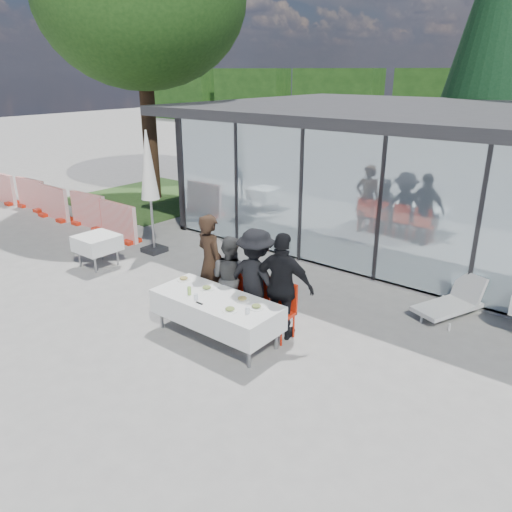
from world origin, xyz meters
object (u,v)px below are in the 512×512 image
at_px(diner_chair_b, 231,290).
at_px(lounger, 453,301).
at_px(diner_d, 283,287).
at_px(diner_chair_d, 282,308).
at_px(diner_a, 210,263).
at_px(plate_a, 184,279).
at_px(plate_extra, 230,309).
at_px(juice_bottle, 189,291).
at_px(diner_c, 256,279).
at_px(diner_b, 230,278).
at_px(conifer_tree, 504,12).
at_px(plate_b, 207,288).
at_px(dining_table, 216,309).
at_px(construction_barriers, 56,204).
at_px(spare_table_left, 97,243).
at_px(market_umbrella, 149,174).
at_px(diner_chair_a, 211,283).
at_px(spare_chair_b, 503,283).
at_px(diner_chair_c, 256,299).
at_px(folded_eyeglasses, 199,303).
at_px(plate_c, 242,299).
at_px(plate_d, 256,307).

relative_size(diner_chair_b, lounger, 0.67).
bearing_deg(diner_d, diner_chair_d, -103.26).
distance_m(diner_a, plate_a, 0.59).
xyz_separation_m(plate_extra, juice_bottle, (-0.93, 0.03, 0.04)).
distance_m(diner_chair_b, diner_d, 1.23).
bearing_deg(diner_c, diner_d, 179.52).
distance_m(diner_b, conifer_tree, 13.23).
height_order(diner_d, diner_chair_d, diner_d).
bearing_deg(plate_b, plate_extra, -22.96).
height_order(dining_table, construction_barriers, construction_barriers).
xyz_separation_m(spare_table_left, conifer_tree, (4.90, 12.14, 5.43)).
bearing_deg(diner_b, diner_c, 175.77).
bearing_deg(market_umbrella, conifer_tree, 66.62).
distance_m(diner_chair_a, plate_extra, 1.65).
distance_m(dining_table, diner_chair_a, 1.11).
xyz_separation_m(dining_table, spare_table_left, (-4.43, 0.74, 0.02)).
relative_size(diner_c, spare_chair_b, 1.86).
bearing_deg(diner_chair_a, plate_b, -51.86).
relative_size(plate_a, construction_barriers, 0.03).
xyz_separation_m(diner_c, construction_barriers, (-9.12, 1.56, -0.47)).
bearing_deg(diner_chair_c, plate_extra, -75.71).
bearing_deg(conifer_tree, diner_d, -88.29).
xyz_separation_m(diner_chair_c, conifer_tree, (0.21, 12.13, 5.45)).
xyz_separation_m(dining_table, lounger, (2.82, 3.43, -0.28)).
height_order(diner_a, diner_b, diner_a).
bearing_deg(spare_table_left, folded_eyeglasses, -13.57).
xyz_separation_m(spare_chair_b, market_umbrella, (-7.62, -2.01, 1.44)).
relative_size(diner_c, diner_d, 0.98).
relative_size(market_umbrella, conifer_tree, 0.29).
bearing_deg(diner_b, plate_a, 37.38).
xyz_separation_m(diner_c, plate_c, (0.15, -0.54, -0.13)).
relative_size(diner_chair_c, construction_barriers, 0.12).
distance_m(diner_chair_d, construction_barriers, 9.81).
bearing_deg(diner_b, spare_table_left, -4.13).
height_order(diner_d, plate_a, diner_d).
relative_size(juice_bottle, spare_table_left, 0.16).
height_order(diner_a, diner_chair_d, diner_a).
xyz_separation_m(diner_chair_a, plate_b, (0.47, -0.59, 0.24)).
distance_m(plate_a, plate_d, 1.73).
height_order(diner_chair_c, market_umbrella, market_umbrella).
relative_size(diner_b, plate_b, 6.44).
distance_m(dining_table, diner_chair_b, 0.82).
height_order(diner_a, conifer_tree, conifer_tree).
relative_size(diner_chair_b, plate_a, 4.01).
bearing_deg(plate_c, spare_chair_b, 52.54).
height_order(plate_a, spare_chair_b, spare_chair_b).
height_order(diner_chair_b, diner_chair_d, same).
relative_size(diner_d, conifer_tree, 0.18).
height_order(diner_chair_d, plate_b, diner_chair_d).
bearing_deg(diner_a, juice_bottle, 126.71).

